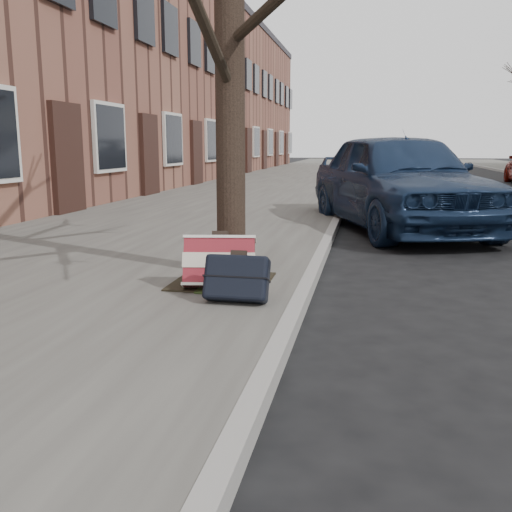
% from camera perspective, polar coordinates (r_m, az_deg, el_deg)
% --- Properties ---
extents(ground, '(120.00, 120.00, 0.00)m').
position_cam_1_polar(ground, '(3.98, 21.27, -9.47)').
color(ground, black).
rests_on(ground, ground).
extents(near_sidewalk, '(5.00, 70.00, 0.12)m').
position_cam_1_polar(near_sidewalk, '(18.95, 2.14, 7.14)').
color(near_sidewalk, '#66635C').
rests_on(near_sidewalk, ground).
extents(house_near, '(6.80, 40.00, 7.00)m').
position_cam_1_polar(house_near, '(21.69, -13.60, 16.44)').
color(house_near, brown).
rests_on(house_near, ground).
extents(dirt_patch, '(0.85, 0.85, 0.02)m').
position_cam_1_polar(dirt_patch, '(5.18, -3.39, -2.54)').
color(dirt_patch, black).
rests_on(dirt_patch, near_sidewalk).
extents(suitcase_red, '(0.65, 0.42, 0.46)m').
position_cam_1_polar(suitcase_red, '(4.89, -3.67, -0.67)').
color(suitcase_red, maroon).
rests_on(suitcase_red, near_sidewalk).
extents(suitcase_navy, '(0.51, 0.30, 0.40)m').
position_cam_1_polar(suitcase_navy, '(4.48, -1.94, -2.17)').
color(suitcase_navy, black).
rests_on(suitcase_navy, near_sidewalk).
extents(car_near_front, '(3.28, 5.02, 1.59)m').
position_cam_1_polar(car_near_front, '(9.39, 14.07, 7.36)').
color(car_near_front, '#152643').
rests_on(car_near_front, ground).
extents(car_near_mid, '(1.62, 4.54, 1.49)m').
position_cam_1_polar(car_near_mid, '(18.77, 13.55, 8.91)').
color(car_near_mid, '#A0A4A8').
rests_on(car_near_mid, ground).
extents(car_near_back, '(3.10, 5.94, 1.60)m').
position_cam_1_polar(car_near_back, '(23.25, 12.34, 9.44)').
color(car_near_back, '#3E3E43').
rests_on(car_near_back, ground).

